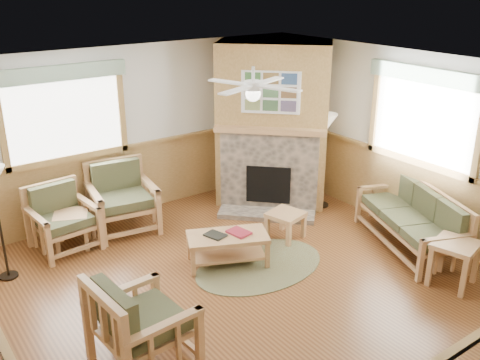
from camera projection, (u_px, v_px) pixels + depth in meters
floor at (247, 289)px, 6.71m from camera, size 6.00×6.00×0.01m
ceiling at (248, 73)px, 5.73m from camera, size 6.00×6.00×0.01m
wall_back at (135, 131)px, 8.49m from camera, size 6.00×0.02×2.70m
wall_right at (411, 144)px, 7.86m from camera, size 0.02×6.00×2.70m
wainscot at (247, 250)px, 6.51m from camera, size 6.00×6.00×1.10m
fireplace at (273, 124)px, 8.89m from camera, size 3.11×3.11×2.70m
window_back at (58, 63)px, 7.44m from camera, size 1.90×0.16×1.50m
window_right at (431, 65)px, 7.26m from camera, size 0.16×1.90×1.50m
ceiling_fan at (253, 70)px, 6.14m from camera, size 1.59×1.59×0.36m
sofa at (410, 219)px, 7.60m from camera, size 2.02×1.42×0.86m
armchair_back_left at (63, 219)px, 7.54m from camera, size 0.89×0.89×0.92m
armchair_back_right at (123, 198)px, 8.08m from camera, size 1.04×1.04×1.03m
armchair_left at (143, 321)px, 5.27m from camera, size 0.94×0.94×0.98m
coffee_table at (228, 249)px, 7.22m from camera, size 1.20×0.93×0.43m
end_table_chairs at (73, 230)px, 7.66m from camera, size 0.61×0.60×0.52m
end_table_sofa at (453, 263)px, 6.71m from camera, size 0.63×0.62×0.59m
footstool at (285, 225)px, 7.92m from camera, size 0.58×0.58×0.41m
braided_rug at (259, 265)px, 7.23m from camera, size 2.44×2.44×0.01m
floor_lamp_right at (324, 161)px, 8.81m from camera, size 0.39×0.39×1.61m
book_red at (239, 231)px, 7.17m from camera, size 0.27×0.33×0.03m
book_dark at (215, 234)px, 7.10m from camera, size 0.27×0.32×0.03m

